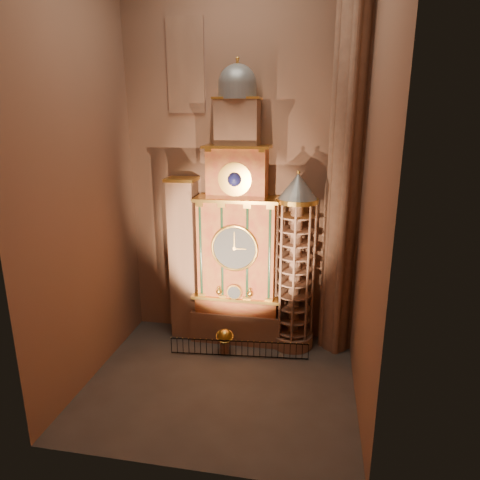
% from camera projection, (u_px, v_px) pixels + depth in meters
% --- Properties ---
extents(floor, '(14.00, 14.00, 0.00)m').
position_uv_depth(floor, '(221.00, 382.00, 22.84)').
color(floor, '#383330').
rests_on(floor, ground).
extents(wall_back, '(22.00, 0.00, 22.00)m').
position_uv_depth(wall_back, '(241.00, 163.00, 25.51)').
color(wall_back, '#8A5F4A').
rests_on(wall_back, floor).
extents(wall_left, '(0.00, 22.00, 22.00)m').
position_uv_depth(wall_left, '(79.00, 173.00, 21.04)').
color(wall_left, '#8A5F4A').
rests_on(wall_left, floor).
extents(wall_right, '(0.00, 22.00, 22.00)m').
position_uv_depth(wall_right, '(374.00, 180.00, 18.62)').
color(wall_right, '#8A5F4A').
rests_on(wall_right, floor).
extents(astronomical_clock, '(5.60, 2.41, 16.70)m').
position_uv_depth(astronomical_clock, '(238.00, 238.00, 25.71)').
color(astronomical_clock, '#8C634C').
rests_on(astronomical_clock, floor).
extents(portrait_tower, '(1.80, 1.60, 10.20)m').
position_uv_depth(portrait_tower, '(184.00, 258.00, 26.73)').
color(portrait_tower, '#8C634C').
rests_on(portrait_tower, floor).
extents(stair_turret, '(2.50, 2.50, 10.80)m').
position_uv_depth(stair_turret, '(295.00, 265.00, 25.24)').
color(stair_turret, '#8C634C').
rests_on(stair_turret, floor).
extents(gothic_pier, '(2.04, 2.04, 22.00)m').
position_uv_depth(gothic_pier, '(346.00, 167.00, 23.50)').
color(gothic_pier, '#8C634C').
rests_on(gothic_pier, floor).
extents(stained_glass_window, '(2.20, 0.14, 5.20)m').
position_uv_depth(stained_glass_window, '(186.00, 66.00, 24.48)').
color(stained_glass_window, navy).
rests_on(stained_glass_window, wall_back).
extents(celestial_globe, '(1.24, 1.20, 1.53)m').
position_uv_depth(celestial_globe, '(225.00, 339.00, 25.51)').
color(celestial_globe, '#8C634C').
rests_on(celestial_globe, floor).
extents(iron_railing, '(8.07, 0.77, 1.00)m').
position_uv_depth(iron_railing, '(239.00, 349.00, 25.12)').
color(iron_railing, black).
rests_on(iron_railing, floor).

